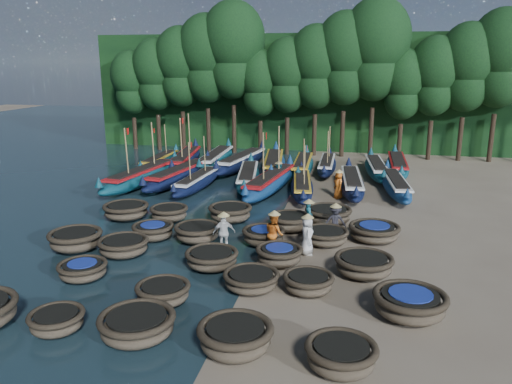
% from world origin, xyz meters
% --- Properties ---
extents(ground, '(120.00, 120.00, 0.00)m').
position_xyz_m(ground, '(0.00, 0.00, 0.00)').
color(ground, '#7D725B').
rests_on(ground, ground).
extents(foliage_wall, '(40.00, 3.00, 10.00)m').
position_xyz_m(foliage_wall, '(0.00, 23.50, 5.00)').
color(foliage_wall, black).
rests_on(foliage_wall, ground).
extents(coracle_1, '(1.95, 1.95, 0.64)m').
position_xyz_m(coracle_1, '(-4.66, -9.96, 0.37)').
color(coracle_1, brown).
rests_on(coracle_1, ground).
extents(coracle_2, '(2.43, 2.43, 0.77)m').
position_xyz_m(coracle_2, '(-2.21, -9.83, 0.44)').
color(coracle_2, brown).
rests_on(coracle_2, ground).
extents(coracle_3, '(2.31, 2.31, 0.84)m').
position_xyz_m(coracle_3, '(0.70, -9.97, 0.48)').
color(coracle_3, brown).
rests_on(coracle_3, ground).
extents(coracle_4, '(1.90, 1.90, 0.76)m').
position_xyz_m(coracle_4, '(3.52, -10.20, 0.44)').
color(coracle_4, brown).
rests_on(coracle_4, ground).
extents(coracle_5, '(2.05, 2.05, 0.65)m').
position_xyz_m(coracle_5, '(-5.86, -6.49, 0.38)').
color(coracle_5, brown).
rests_on(coracle_5, ground).
extents(coracle_6, '(1.91, 1.91, 0.70)m').
position_xyz_m(coracle_6, '(-2.29, -7.68, 0.40)').
color(coracle_6, brown).
rests_on(coracle_6, ground).
extents(coracle_7, '(1.99, 1.99, 0.65)m').
position_xyz_m(coracle_7, '(0.30, -6.08, 0.37)').
color(coracle_7, brown).
rests_on(coracle_7, ground).
extents(coracle_8, '(1.94, 1.94, 0.68)m').
position_xyz_m(coracle_8, '(2.26, -5.93, 0.39)').
color(coracle_8, brown).
rests_on(coracle_8, ground).
extents(coracle_9, '(2.65, 2.65, 0.83)m').
position_xyz_m(coracle_9, '(5.48, -7.01, 0.48)').
color(coracle_9, brown).
rests_on(coracle_9, ground).
extents(coracle_10, '(2.46, 2.46, 0.83)m').
position_xyz_m(coracle_10, '(-7.69, -3.89, 0.47)').
color(coracle_10, brown).
rests_on(coracle_10, ground).
extents(coracle_11, '(2.07, 2.07, 0.73)m').
position_xyz_m(coracle_11, '(-5.45, -4.05, 0.42)').
color(coracle_11, brown).
rests_on(coracle_11, ground).
extents(coracle_12, '(2.16, 2.16, 0.70)m').
position_xyz_m(coracle_12, '(-1.57, -4.56, 0.40)').
color(coracle_12, brown).
rests_on(coracle_12, ground).
extents(coracle_13, '(1.91, 1.91, 0.74)m').
position_xyz_m(coracle_13, '(0.91, -3.75, 0.43)').
color(coracle_13, brown).
rests_on(coracle_13, ground).
extents(coracle_14, '(2.20, 2.20, 0.77)m').
position_xyz_m(coracle_14, '(4.11, -4.10, 0.44)').
color(coracle_14, brown).
rests_on(coracle_14, ground).
extents(coracle_15, '(2.06, 2.06, 0.72)m').
position_xyz_m(coracle_15, '(-5.02, -2.04, 0.42)').
color(coracle_15, brown).
rests_on(coracle_15, ground).
extents(coracle_16, '(2.25, 2.25, 0.78)m').
position_xyz_m(coracle_16, '(-3.00, -1.92, 0.45)').
color(coracle_16, brown).
rests_on(coracle_16, ground).
extents(coracle_17, '(1.87, 1.87, 0.74)m').
position_xyz_m(coracle_17, '(-0.10, -1.72, 0.43)').
color(coracle_17, brown).
rests_on(coracle_17, ground).
extents(coracle_18, '(2.00, 2.00, 0.68)m').
position_xyz_m(coracle_18, '(2.51, -1.11, 0.39)').
color(coracle_18, brown).
rests_on(coracle_18, ground).
extents(coracle_19, '(2.41, 2.41, 0.75)m').
position_xyz_m(coracle_19, '(4.58, -0.25, 0.43)').
color(coracle_19, brown).
rests_on(coracle_19, ground).
extents(coracle_20, '(2.53, 2.53, 0.79)m').
position_xyz_m(coracle_20, '(-7.53, 0.49, 0.45)').
color(coracle_20, brown).
rests_on(coracle_20, ground).
extents(coracle_21, '(2.26, 2.26, 0.76)m').
position_xyz_m(coracle_21, '(-5.28, 0.58, 0.44)').
color(coracle_21, brown).
rests_on(coracle_21, ground).
extents(coracle_22, '(2.16, 2.16, 0.82)m').
position_xyz_m(coracle_22, '(-2.31, 1.14, 0.47)').
color(coracle_22, brown).
rests_on(coracle_22, ground).
extents(coracle_23, '(1.97, 1.97, 0.79)m').
position_xyz_m(coracle_23, '(0.77, 0.36, 0.45)').
color(coracle_23, brown).
rests_on(coracle_23, ground).
extents(coracle_24, '(2.38, 2.38, 0.81)m').
position_xyz_m(coracle_24, '(2.45, 1.80, 0.46)').
color(coracle_24, brown).
rests_on(coracle_24, ground).
extents(long_boat_1, '(2.81, 9.10, 3.90)m').
position_xyz_m(long_boat_1, '(-9.63, 7.15, 0.62)').
color(long_boat_1, '#0D434F').
rests_on(long_boat_1, ground).
extents(long_boat_2, '(2.88, 8.70, 1.55)m').
position_xyz_m(long_boat_2, '(-7.48, 8.10, 0.59)').
color(long_boat_2, '#0D1A32').
rests_on(long_boat_2, ground).
extents(long_boat_3, '(1.77, 7.42, 3.16)m').
position_xyz_m(long_boat_3, '(-5.90, 7.00, 0.50)').
color(long_boat_3, '#0D1A32').
rests_on(long_boat_3, ground).
extents(long_boat_4, '(2.75, 8.24, 1.47)m').
position_xyz_m(long_boat_4, '(-3.04, 8.50, 0.56)').
color(long_boat_4, '#0D434F').
rests_on(long_boat_4, ground).
extents(long_boat_5, '(2.81, 8.97, 3.85)m').
position_xyz_m(long_boat_5, '(-1.38, 7.29, 0.61)').
color(long_boat_5, navy).
rests_on(long_boat_5, ground).
extents(long_boat_6, '(2.21, 7.41, 3.17)m').
position_xyz_m(long_boat_6, '(0.56, 7.09, 0.50)').
color(long_boat_6, '#0D1A32').
rests_on(long_boat_6, ground).
extents(long_boat_7, '(2.03, 8.20, 1.45)m').
position_xyz_m(long_boat_7, '(3.44, 8.27, 0.55)').
color(long_boat_7, '#0D1A32').
rests_on(long_boat_7, ground).
extents(long_boat_8, '(2.04, 7.85, 1.39)m').
position_xyz_m(long_boat_8, '(6.02, 8.32, 0.53)').
color(long_boat_8, navy).
rests_on(long_boat_8, ground).
extents(long_boat_9, '(1.28, 7.26, 3.09)m').
position_xyz_m(long_boat_9, '(-10.71, 12.77, 0.49)').
color(long_boat_9, '#0D434F').
rests_on(long_boat_9, ground).
extents(long_boat_10, '(2.84, 9.09, 3.90)m').
position_xyz_m(long_boat_10, '(-8.77, 12.88, 0.62)').
color(long_boat_10, '#0D1A32').
rests_on(long_boat_10, ground).
extents(long_boat_11, '(1.82, 9.06, 1.60)m').
position_xyz_m(long_boat_11, '(-6.66, 13.64, 0.61)').
color(long_boat_11, '#0D434F').
rests_on(long_boat_11, ground).
extents(long_boat_12, '(3.03, 8.88, 1.58)m').
position_xyz_m(long_boat_12, '(-4.56, 13.26, 0.60)').
color(long_boat_12, '#0D1A32').
rests_on(long_boat_12, ground).
extents(long_boat_13, '(2.74, 9.12, 1.62)m').
position_xyz_m(long_boat_13, '(-2.10, 12.75, 0.62)').
color(long_boat_13, navy).
rests_on(long_boat_13, ground).
extents(long_boat_14, '(1.73, 8.22, 1.45)m').
position_xyz_m(long_boat_14, '(-0.04, 12.79, 0.55)').
color(long_boat_14, '#0D434F').
rests_on(long_boat_14, ground).
extents(long_boat_15, '(1.37, 7.39, 3.14)m').
position_xyz_m(long_boat_15, '(1.60, 13.65, 0.50)').
color(long_boat_15, '#0D1A32').
rests_on(long_boat_15, ground).
extents(long_boat_16, '(2.05, 7.98, 1.41)m').
position_xyz_m(long_boat_16, '(5.02, 13.00, 0.54)').
color(long_boat_16, '#0D434F').
rests_on(long_boat_16, ground).
extents(long_boat_17, '(1.56, 8.47, 1.49)m').
position_xyz_m(long_boat_17, '(6.51, 14.26, 0.57)').
color(long_boat_17, '#0D434F').
rests_on(long_boat_17, ground).
extents(fisherman_0, '(0.69, 0.90, 1.85)m').
position_xyz_m(fisherman_0, '(1.84, -2.43, 0.89)').
color(fisherman_0, silver).
rests_on(fisherman_0, ground).
extents(fisherman_1, '(0.52, 0.62, 1.71)m').
position_xyz_m(fisherman_1, '(1.63, 0.28, 0.88)').
color(fisherman_1, '#185A67').
rests_on(fisherman_1, ground).
extents(fisherman_2, '(1.04, 1.08, 1.96)m').
position_xyz_m(fisherman_2, '(0.52, -2.61, 0.93)').
color(fisherman_2, '#CA611A').
rests_on(fisherman_2, ground).
extents(fisherman_3, '(1.07, 0.74, 1.71)m').
position_xyz_m(fisherman_3, '(2.86, -0.13, 0.80)').
color(fisherman_3, black).
rests_on(fisherman_3, ground).
extents(fisherman_4, '(1.02, 0.74, 1.80)m').
position_xyz_m(fisherman_4, '(-1.58, -2.71, 0.87)').
color(fisherman_4, silver).
rests_on(fisherman_4, ground).
extents(fisherman_5, '(1.46, 0.90, 1.70)m').
position_xyz_m(fisherman_5, '(-1.15, 8.97, 0.79)').
color(fisherman_5, '#185A67').
rests_on(fisherman_5, ground).
extents(fisherman_6, '(0.78, 0.92, 1.81)m').
position_xyz_m(fisherman_6, '(2.72, 6.62, 0.87)').
color(fisherman_6, '#CA611A').
rests_on(fisherman_6, ground).
extents(tree_0, '(3.68, 3.68, 8.68)m').
position_xyz_m(tree_0, '(-16.00, 20.00, 5.97)').
color(tree_0, black).
rests_on(tree_0, ground).
extents(tree_1, '(4.09, 4.09, 9.65)m').
position_xyz_m(tree_1, '(-13.70, 20.00, 6.65)').
color(tree_1, black).
rests_on(tree_1, ground).
extents(tree_2, '(4.51, 4.51, 10.63)m').
position_xyz_m(tree_2, '(-11.40, 20.00, 7.32)').
color(tree_2, black).
rests_on(tree_2, ground).
extents(tree_3, '(4.92, 4.92, 11.60)m').
position_xyz_m(tree_3, '(-9.10, 20.00, 8.00)').
color(tree_3, black).
rests_on(tree_3, ground).
extents(tree_4, '(5.34, 5.34, 12.58)m').
position_xyz_m(tree_4, '(-6.80, 20.00, 8.67)').
color(tree_4, black).
rests_on(tree_4, ground).
extents(tree_5, '(3.68, 3.68, 8.68)m').
position_xyz_m(tree_5, '(-4.50, 20.00, 5.97)').
color(tree_5, black).
rests_on(tree_5, ground).
extents(tree_6, '(4.09, 4.09, 9.65)m').
position_xyz_m(tree_6, '(-2.20, 20.00, 6.65)').
color(tree_6, black).
rests_on(tree_6, ground).
extents(tree_7, '(4.51, 4.51, 10.63)m').
position_xyz_m(tree_7, '(0.10, 20.00, 7.32)').
color(tree_7, black).
rests_on(tree_7, ground).
extents(tree_8, '(4.92, 4.92, 11.60)m').
position_xyz_m(tree_8, '(2.40, 20.00, 8.00)').
color(tree_8, black).
rests_on(tree_8, ground).
extents(tree_9, '(5.34, 5.34, 12.58)m').
position_xyz_m(tree_9, '(4.70, 20.00, 8.67)').
color(tree_9, black).
rests_on(tree_9, ground).
extents(tree_10, '(3.68, 3.68, 8.68)m').
position_xyz_m(tree_10, '(7.00, 20.00, 5.97)').
color(tree_10, black).
rests_on(tree_10, ground).
extents(tree_11, '(4.09, 4.09, 9.65)m').
position_xyz_m(tree_11, '(9.30, 20.00, 6.65)').
color(tree_11, black).
rests_on(tree_11, ground).
extents(tree_12, '(4.51, 4.51, 10.63)m').
position_xyz_m(tree_12, '(11.60, 20.00, 7.32)').
color(tree_12, black).
rests_on(tree_12, ground).
extents(tree_13, '(4.92, 4.92, 11.60)m').
position_xyz_m(tree_13, '(13.90, 20.00, 8.00)').
color(tree_13, black).
rests_on(tree_13, ground).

